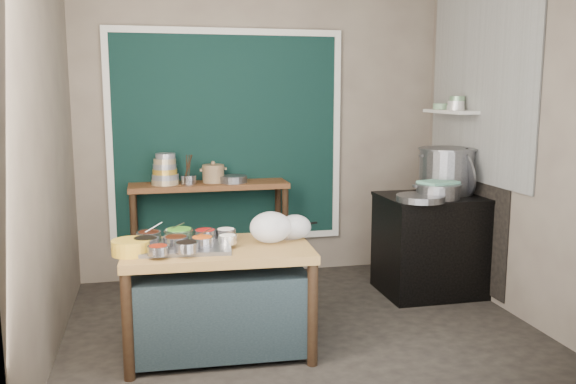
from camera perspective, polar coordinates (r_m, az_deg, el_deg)
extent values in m
cube|color=#2E2A23|center=(4.78, 1.15, -12.65)|extent=(3.50, 3.00, 0.02)
cube|color=#796D5D|center=(5.92, -2.38, 5.68)|extent=(3.50, 0.02, 2.80)
cube|color=#796D5D|center=(4.36, -21.87, 3.68)|extent=(0.02, 3.00, 2.80)
cube|color=#796D5D|center=(5.16, 20.58, 4.54)|extent=(0.02, 3.00, 2.80)
cube|color=black|center=(5.83, -5.71, 5.09)|extent=(2.10, 0.02, 1.90)
cube|color=#B2B2AA|center=(5.60, 17.50, 9.66)|extent=(0.02, 1.70, 1.70)
cube|color=black|center=(5.79, 16.49, -1.77)|extent=(0.01, 1.30, 1.30)
cube|color=beige|center=(5.82, 14.98, 7.28)|extent=(0.22, 0.70, 0.03)
cube|color=olive|center=(4.26, -6.48, -9.99)|extent=(1.28, 0.78, 0.75)
cube|color=brown|center=(5.75, -7.30, -3.83)|extent=(1.45, 0.40, 0.95)
cube|color=black|center=(5.59, 13.36, -4.93)|extent=(0.90, 0.68, 0.85)
cube|color=black|center=(5.50, 13.53, -0.48)|extent=(0.92, 0.69, 0.03)
cube|color=gray|center=(4.12, -9.58, -5.07)|extent=(0.64, 0.48, 0.03)
cylinder|color=gray|center=(4.25, -7.76, -3.95)|extent=(0.15, 0.15, 0.06)
cylinder|color=gray|center=(3.90, -12.05, -5.34)|extent=(0.14, 0.14, 0.06)
cylinder|color=gray|center=(4.24, -10.14, -3.95)|extent=(0.19, 0.19, 0.08)
cylinder|color=gray|center=(4.05, -8.02, -4.62)|extent=(0.15, 0.15, 0.06)
cylinder|color=gray|center=(4.28, -5.83, -3.85)|extent=(0.14, 0.14, 0.06)
cylinder|color=gray|center=(4.07, -13.19, -4.68)|extent=(0.18, 0.18, 0.07)
cylinder|color=gray|center=(4.25, -12.89, -4.09)|extent=(0.16, 0.16, 0.07)
cylinder|color=silver|center=(4.11, -5.67, -4.43)|extent=(0.13, 0.13, 0.06)
cylinder|color=gray|center=(4.07, -10.44, -4.59)|extent=(0.16, 0.16, 0.07)
cylinder|color=gray|center=(3.93, -9.49, -5.09)|extent=(0.15, 0.15, 0.06)
cylinder|color=#BE8124|center=(4.04, -14.45, -5.02)|extent=(0.31, 0.31, 0.10)
ellipsoid|color=white|center=(4.20, -1.64, -3.32)|extent=(0.36, 0.34, 0.22)
ellipsoid|color=white|center=(4.31, 0.66, -3.28)|extent=(0.29, 0.27, 0.17)
cylinder|color=tan|center=(5.62, -11.35, 0.94)|extent=(0.25, 0.25, 0.05)
cylinder|color=gray|center=(5.62, -11.36, 1.42)|extent=(0.24, 0.24, 0.05)
cylinder|color=gold|center=(5.61, -11.38, 1.89)|extent=(0.22, 0.22, 0.05)
cylinder|color=gray|center=(5.61, -11.39, 2.37)|extent=(0.21, 0.21, 0.05)
cylinder|color=tan|center=(5.60, -11.41, 2.85)|extent=(0.20, 0.20, 0.05)
cylinder|color=gray|center=(5.60, -11.42, 3.33)|extent=(0.18, 0.18, 0.05)
cylinder|color=gray|center=(5.59, -9.29, 1.13)|extent=(0.16, 0.16, 0.08)
cylinder|color=gray|center=(5.65, -5.15, 1.21)|extent=(0.31, 0.31, 0.06)
cylinder|color=gray|center=(5.58, 16.13, 1.82)|extent=(0.13, 0.42, 0.41)
cube|color=#66A67E|center=(5.34, 13.88, 0.89)|extent=(0.34, 0.30, 0.02)
cylinder|color=gray|center=(5.18, 12.30, -0.57)|extent=(0.45, 0.45, 0.05)
cylinder|color=silver|center=(5.74, 15.42, 7.60)|extent=(0.16, 0.16, 0.04)
cylinder|color=silver|center=(5.74, 15.43, 8.01)|extent=(0.15, 0.15, 0.04)
cylinder|color=gray|center=(5.74, 15.45, 8.43)|extent=(0.14, 0.14, 0.04)
cylinder|color=gray|center=(5.98, 14.15, 7.77)|extent=(0.17, 0.17, 0.05)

